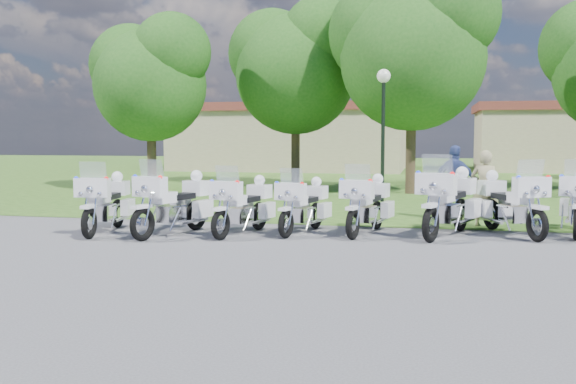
% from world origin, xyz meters
% --- Properties ---
extents(ground, '(100.00, 100.00, 0.00)m').
position_xyz_m(ground, '(0.00, 0.00, 0.00)').
color(ground, '#505054').
rests_on(ground, ground).
extents(grass_lawn, '(100.00, 48.00, 0.01)m').
position_xyz_m(grass_lawn, '(0.00, 27.00, 0.00)').
color(grass_lawn, '#345A1C').
rests_on(grass_lawn, ground).
extents(motorcycle_0, '(0.98, 2.37, 1.60)m').
position_xyz_m(motorcycle_0, '(-4.35, 0.97, 0.67)').
color(motorcycle_0, black).
rests_on(motorcycle_0, ground).
extents(motorcycle_1, '(1.26, 2.40, 1.66)m').
position_xyz_m(motorcycle_1, '(-2.72, 0.98, 0.69)').
color(motorcycle_1, black).
rests_on(motorcycle_1, ground).
extents(motorcycle_2, '(1.08, 2.23, 1.52)m').
position_xyz_m(motorcycle_2, '(-1.29, 1.37, 0.64)').
color(motorcycle_2, black).
rests_on(motorcycle_2, ground).
extents(motorcycle_3, '(1.03, 2.14, 1.46)m').
position_xyz_m(motorcycle_3, '(-0.05, 1.85, 0.61)').
color(motorcycle_3, black).
rests_on(motorcycle_3, ground).
extents(motorcycle_4, '(1.07, 2.28, 1.55)m').
position_xyz_m(motorcycle_4, '(1.33, 2.03, 0.65)').
color(motorcycle_4, black).
rests_on(motorcycle_4, ground).
extents(motorcycle_5, '(1.43, 2.51, 1.76)m').
position_xyz_m(motorcycle_5, '(3.07, 2.10, 0.74)').
color(motorcycle_5, black).
rests_on(motorcycle_5, ground).
extents(motorcycle_6, '(1.44, 2.30, 1.66)m').
position_xyz_m(motorcycle_6, '(4.35, 2.56, 0.69)').
color(motorcycle_6, black).
rests_on(motorcycle_6, ground).
extents(lamp_post, '(0.44, 0.44, 4.26)m').
position_xyz_m(lamp_post, '(1.14, 8.97, 3.21)').
color(lamp_post, black).
rests_on(lamp_post, ground).
extents(tree_0, '(5.11, 4.36, 6.82)m').
position_xyz_m(tree_0, '(-8.11, 11.55, 4.51)').
color(tree_0, '#38281C').
rests_on(tree_0, ground).
extents(tree_1, '(5.87, 5.01, 7.82)m').
position_xyz_m(tree_1, '(-2.97, 14.60, 5.17)').
color(tree_1, '#38281C').
rests_on(tree_1, ground).
extents(tree_2, '(6.18, 5.27, 8.24)m').
position_xyz_m(tree_2, '(1.88, 12.11, 5.45)').
color(tree_2, '#38281C').
rests_on(tree_2, ground).
extents(building_west, '(14.56, 8.32, 4.10)m').
position_xyz_m(building_west, '(-6.00, 28.00, 2.07)').
color(building_west, tan).
rests_on(building_west, ground).
extents(building_east, '(11.44, 7.28, 4.10)m').
position_xyz_m(building_east, '(11.00, 30.00, 2.07)').
color(building_east, tan).
rests_on(building_east, ground).
extents(bystander_a, '(0.76, 0.62, 1.79)m').
position_xyz_m(bystander_a, '(3.91, 3.69, 0.90)').
color(bystander_a, tan).
rests_on(bystander_a, ground).
extents(bystander_c, '(1.20, 0.84, 1.89)m').
position_xyz_m(bystander_c, '(3.27, 4.76, 0.95)').
color(bystander_c, '#384988').
rests_on(bystander_c, ground).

